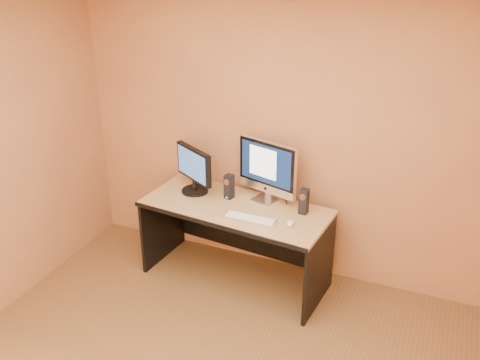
{
  "coord_description": "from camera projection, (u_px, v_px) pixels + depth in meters",
  "views": [
    {
      "loc": [
        1.23,
        -2.15,
        2.9
      ],
      "look_at": [
        -0.28,
        1.49,
        1.06
      ],
      "focal_mm": 40.0,
      "sensor_mm": 36.0,
      "label": 1
    }
  ],
  "objects": [
    {
      "name": "mouse",
      "position": [
        290.0,
        223.0,
        4.3
      ],
      "size": [
        0.07,
        0.11,
        0.04
      ],
      "primitive_type": "ellipsoid",
      "rotation": [
        0.0,
        0.0,
        0.1
      ],
      "color": "silver",
      "rests_on": "desk"
    },
    {
      "name": "second_monitor",
      "position": [
        194.0,
        170.0,
        4.77
      ],
      "size": [
        0.54,
        0.45,
        0.42
      ],
      "primitive_type": null,
      "rotation": [
        0.0,
        0.0,
        -0.52
      ],
      "color": "black",
      "rests_on": "desk"
    },
    {
      "name": "imac",
      "position": [
        265.0,
        172.0,
        4.58
      ],
      "size": [
        0.61,
        0.37,
        0.56
      ],
      "primitive_type": null,
      "rotation": [
        0.0,
        0.0,
        -0.29
      ],
      "color": "silver",
      "rests_on": "desk"
    },
    {
      "name": "speaker_right",
      "position": [
        304.0,
        201.0,
        4.44
      ],
      "size": [
        0.07,
        0.08,
        0.22
      ],
      "primitive_type": null,
      "rotation": [
        0.0,
        0.0,
        -0.09
      ],
      "color": "black",
      "rests_on": "desk"
    },
    {
      "name": "speaker_left",
      "position": [
        229.0,
        187.0,
        4.7
      ],
      "size": [
        0.08,
        0.09,
        0.22
      ],
      "primitive_type": null,
      "rotation": [
        0.0,
        0.0,
        -0.24
      ],
      "color": "black",
      "rests_on": "desk"
    },
    {
      "name": "cable_b",
      "position": [
        272.0,
        195.0,
        4.78
      ],
      "size": [
        0.09,
        0.17,
        0.01
      ],
      "primitive_type": "cylinder",
      "rotation": [
        1.57,
        0.0,
        -0.46
      ],
      "color": "black",
      "rests_on": "desk"
    },
    {
      "name": "keyboard",
      "position": [
        250.0,
        218.0,
        4.39
      ],
      "size": [
        0.44,
        0.12,
        0.02
      ],
      "primitive_type": "cube",
      "rotation": [
        0.0,
        0.0,
        -0.01
      ],
      "color": "silver",
      "rests_on": "desk"
    },
    {
      "name": "desk",
      "position": [
        235.0,
        243.0,
        4.76
      ],
      "size": [
        1.68,
        0.86,
        0.75
      ],
      "primitive_type": null,
      "rotation": [
        0.0,
        0.0,
        -0.1
      ],
      "color": "tan",
      "rests_on": "ground"
    },
    {
      "name": "cable_a",
      "position": [
        285.0,
        198.0,
        4.73
      ],
      "size": [
        0.1,
        0.21,
        0.01
      ],
      "primitive_type": "cylinder",
      "rotation": [
        1.57,
        0.0,
        0.43
      ],
      "color": "black",
      "rests_on": "desk"
    },
    {
      "name": "ceiling",
      "position": [
        169.0,
        6.0,
        2.36
      ],
      "size": [
        4.0,
        4.0,
        0.0
      ],
      "primitive_type": "plane",
      "color": "white",
      "rests_on": "walls"
    },
    {
      "name": "walls",
      "position": [
        183.0,
        255.0,
        2.91
      ],
      "size": [
        4.0,
        4.0,
        2.6
      ],
      "primitive_type": null,
      "color": "#A87843",
      "rests_on": "ground"
    }
  ]
}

